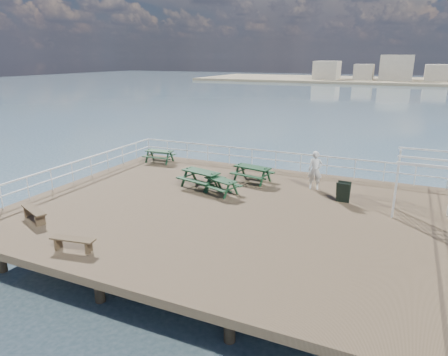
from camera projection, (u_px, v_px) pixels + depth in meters
ground at (228, 211)px, 17.41m from camera, size 18.00×14.00×0.30m
sea_backdrop at (431, 78)px, 129.24m from camera, size 300.00×300.00×9.20m
railing at (248, 173)px, 19.37m from camera, size 17.77×13.76×1.10m
picnic_table_a at (159, 154)px, 24.79m from camera, size 1.78×1.47×0.83m
picnic_table_b at (221, 183)px, 19.08m from camera, size 2.01×1.83×0.80m
picnic_table_c at (252, 171)px, 20.89m from camera, size 2.14×1.84×0.92m
picnic_table_d at (201, 175)px, 19.98m from camera, size 2.29×2.01×0.95m
flat_bench_near at (34, 212)px, 15.93m from camera, size 1.74×1.02×0.49m
flat_bench_far at (73, 241)px, 13.47m from camera, size 1.62×0.63×0.45m
trellis_arbor at (424, 188)px, 16.07m from camera, size 2.28×1.23×2.83m
sandwich_board at (343, 192)px, 17.92m from camera, size 0.62×0.48×0.96m
person at (315, 170)px, 19.63m from camera, size 0.76×0.57×1.90m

